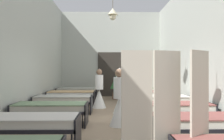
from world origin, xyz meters
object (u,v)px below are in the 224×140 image
bed_left_row_3 (63,100)px  nurse_far_aisle (99,94)px  potted_plant (116,84)px  bed_left_row_2 (51,108)px  bed_left_row_1 (28,123)px  bed_right_row_2 (175,108)px  bed_right_row_1 (200,122)px  nurse_near_aisle (119,105)px  bed_right_row_5 (145,91)px  privacy_screen (168,114)px  bed_right_row_3 (161,100)px  patient_seated_primary (138,82)px  nurse_mid_aisle (121,97)px  bed_left_row_5 (77,91)px  bed_left_row_4 (71,94)px  bed_right_row_4 (151,94)px

bed_left_row_3 → nurse_far_aisle: nurse_far_aisle is taller
potted_plant → bed_left_row_2: bearing=-109.2°
nurse_far_aisle → bed_left_row_3: bearing=-97.8°
bed_left_row_1 → nurse_far_aisle: bearing=75.6°
bed_left_row_3 → bed_right_row_2: bearing=-27.8°
bed_right_row_1 → bed_right_row_2: (0.00, 1.72, 0.00)m
bed_left_row_3 → potted_plant: (1.90, 3.72, 0.32)m
bed_right_row_2 → nurse_near_aisle: nurse_near_aisle is taller
bed_right_row_5 → privacy_screen: (-0.95, -8.17, 0.41)m
bed_left_row_1 → potted_plant: 7.40m
bed_left_row_2 → nurse_near_aisle: nurse_near_aisle is taller
bed_right_row_2 → bed_right_row_3: size_ratio=1.00×
bed_right_row_2 → patient_seated_primary: bearing=93.9°
nurse_mid_aisle → patient_seated_primary: (0.99, 3.47, 0.34)m
potted_plant → nurse_near_aisle: bearing=-91.2°
bed_left_row_1 → nurse_mid_aisle: bearing=60.1°
nurse_far_aisle → bed_right_row_5: bearing=88.2°
nurse_near_aisle → privacy_screen: 2.97m
nurse_near_aisle → bed_right_row_5: bearing=90.6°
bed_right_row_3 → nurse_near_aisle: (-1.47, -1.83, 0.09)m
bed_right_row_1 → bed_left_row_5: bearing=115.4°
nurse_near_aisle → privacy_screen: size_ratio=0.87×
bed_left_row_5 → nurse_far_aisle: (1.15, -2.37, 0.09)m
bed_left_row_4 → potted_plant: potted_plant is taller
bed_left_row_1 → bed_right_row_5: 7.60m
bed_left_row_3 → patient_seated_primary: size_ratio=2.37×
bed_left_row_3 → bed_right_row_4: bearing=27.8°
bed_left_row_2 → bed_right_row_3: size_ratio=1.00×
bed_right_row_1 → bed_left_row_2: 3.68m
bed_right_row_3 → bed_right_row_1: bearing=-90.0°
bed_right_row_5 → bed_right_row_2: bearing=-90.0°
nurse_far_aisle → potted_plant: bearing=114.1°
nurse_far_aisle → potted_plant: nurse_far_aisle is taller
nurse_near_aisle → potted_plant: size_ratio=1.20×
privacy_screen → potted_plant: bearing=71.2°
bed_right_row_1 → nurse_far_aisle: nurse_far_aisle is taller
bed_right_row_4 → nurse_far_aisle: nurse_far_aisle is taller
nurse_near_aisle → potted_plant: (0.11, 5.55, 0.23)m
bed_right_row_2 → bed_right_row_4: (0.00, 3.43, 0.00)m
bed_right_row_4 → bed_left_row_5: same height
bed_right_row_4 → privacy_screen: 6.54m
bed_right_row_2 → bed_left_row_3: 3.68m
bed_right_row_2 → bed_right_row_5: 5.15m
bed_left_row_3 → bed_left_row_5: size_ratio=1.00×
nurse_mid_aisle → bed_left_row_4: bearing=-88.5°
bed_left_row_5 → privacy_screen: size_ratio=1.12×
nurse_far_aisle → privacy_screen: size_ratio=0.87×
bed_left_row_1 → bed_right_row_3: size_ratio=1.00×
bed_left_row_4 → nurse_mid_aisle: (1.91, -1.82, 0.09)m
bed_left_row_4 → patient_seated_primary: size_ratio=2.37×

